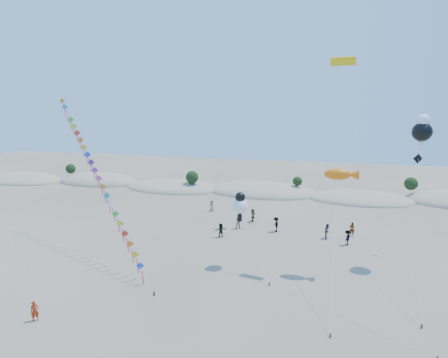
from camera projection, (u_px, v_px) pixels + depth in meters
dune_ridge at (268, 192)px, 64.43m from camera, size 145.30×11.49×5.57m
kite_train at (95, 172)px, 38.59m from camera, size 18.00×14.33×16.49m
fish_kite at (341, 175)px, 33.38m from camera, size 2.98×11.12×9.85m
cartoon_kite_low at (240, 204)px, 35.42m from camera, size 4.11×4.43×7.32m
cartoon_kite_high at (422, 130)px, 34.49m from camera, size 2.72×12.64×14.57m
parafoil_kite at (345, 66)px, 32.70m from camera, size 7.02×13.59×19.55m
dark_kite at (431, 192)px, 35.60m from camera, size 2.93×11.93×10.44m
flyer_foreground at (35, 311)px, 27.25m from camera, size 0.66×0.67×1.56m
beachgoers at (297, 227)px, 44.71m from camera, size 33.03×11.50×1.87m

